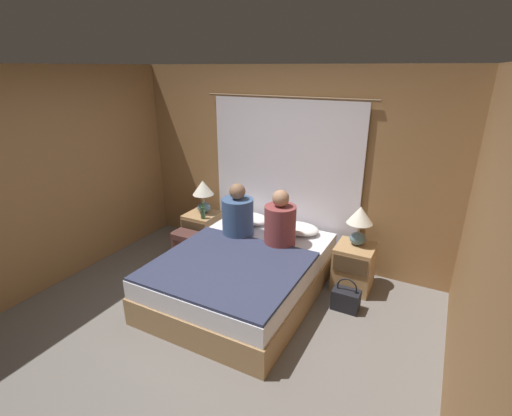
{
  "coord_description": "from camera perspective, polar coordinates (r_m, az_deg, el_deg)",
  "views": [
    {
      "loc": [
        1.84,
        -2.42,
        2.47
      ],
      "look_at": [
        0.0,
        1.07,
        0.96
      ],
      "focal_mm": 26.0,
      "sensor_mm": 36.0,
      "label": 1
    }
  ],
  "objects": [
    {
      "name": "nightstand_right",
      "position": [
        4.54,
        14.79,
        -8.75
      ],
      "size": [
        0.43,
        0.45,
        0.54
      ],
      "color": "#A87F51",
      "rests_on": "ground_plane"
    },
    {
      "name": "wall_back",
      "position": [
        4.86,
        4.68,
        6.34
      ],
      "size": [
        4.35,
        0.06,
        2.5
      ],
      "color": "olive",
      "rests_on": "ground_plane"
    },
    {
      "name": "handbag_on_floor",
      "position": [
        4.23,
        13.65,
        -13.46
      ],
      "size": [
        0.29,
        0.18,
        0.38
      ],
      "color": "black",
      "rests_on": "ground_plane"
    },
    {
      "name": "blanket_on_bed",
      "position": [
        3.92,
        -4.31,
        -8.85
      ],
      "size": [
        1.52,
        1.4,
        0.03
      ],
      "color": "#2D334C",
      "rests_on": "bed"
    },
    {
      "name": "ground_plane",
      "position": [
        3.91,
        -7.75,
        -18.4
      ],
      "size": [
        16.0,
        16.0,
        0.0
      ],
      "primitive_type": "plane",
      "color": "#66605B"
    },
    {
      "name": "pillow_left",
      "position": [
        4.94,
        -0.78,
        -1.67
      ],
      "size": [
        0.49,
        0.35,
        0.12
      ],
      "color": "white",
      "rests_on": "bed"
    },
    {
      "name": "beer_bottle_on_left_stand",
      "position": [
        5.05,
        -8.17,
        -0.66
      ],
      "size": [
        0.06,
        0.06,
        0.23
      ],
      "color": "#2D4C28",
      "rests_on": "nightstand_left"
    },
    {
      "name": "person_right_in_bed",
      "position": [
        4.29,
        3.72,
        -2.29
      ],
      "size": [
        0.37,
        0.37,
        0.67
      ],
      "color": "brown",
      "rests_on": "bed"
    },
    {
      "name": "nightstand_left",
      "position": [
        5.35,
        -8.18,
        -3.56
      ],
      "size": [
        0.43,
        0.45,
        0.54
      ],
      "color": "#A87F51",
      "rests_on": "ground_plane"
    },
    {
      "name": "wall_left",
      "position": [
        4.82,
        -29.91,
        3.44
      ],
      "size": [
        0.06,
        3.9,
        2.5
      ],
      "color": "olive",
      "rests_on": "ground_plane"
    },
    {
      "name": "bed",
      "position": [
        4.29,
        -1.98,
        -10.21
      ],
      "size": [
        1.58,
        2.08,
        0.51
      ],
      "color": "#99754C",
      "rests_on": "ground_plane"
    },
    {
      "name": "lamp_right",
      "position": [
        4.35,
        15.66,
        -1.85
      ],
      "size": [
        0.29,
        0.29,
        0.47
      ],
      "color": "slate",
      "rests_on": "nightstand_right"
    },
    {
      "name": "backpack_on_floor",
      "position": [
        5.08,
        -10.71,
        -5.58
      ],
      "size": [
        0.33,
        0.24,
        0.42
      ],
      "color": "brown",
      "rests_on": "ground_plane"
    },
    {
      "name": "lamp_left",
      "position": [
        5.18,
        -8.13,
        2.41
      ],
      "size": [
        0.29,
        0.29,
        0.47
      ],
      "color": "slate",
      "rests_on": "nightstand_left"
    },
    {
      "name": "pillow_right",
      "position": [
        4.68,
        6.74,
        -3.19
      ],
      "size": [
        0.49,
        0.35,
        0.12
      ],
      "color": "white",
      "rests_on": "bed"
    },
    {
      "name": "curtain_panel",
      "position": [
        4.86,
        4.32,
        4.09
      ],
      "size": [
        2.22,
        0.02,
        2.14
      ],
      "color": "silver",
      "rests_on": "ground_plane"
    },
    {
      "name": "wall_right",
      "position": [
        2.72,
        31.29,
        -8.99
      ],
      "size": [
        0.06,
        3.9,
        2.5
      ],
      "color": "olive",
      "rests_on": "ground_plane"
    },
    {
      "name": "person_left_in_bed",
      "position": [
        4.53,
        -2.82,
        -1.04
      ],
      "size": [
        0.39,
        0.39,
        0.66
      ],
      "color": "#38517A",
      "rests_on": "bed"
    }
  ]
}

